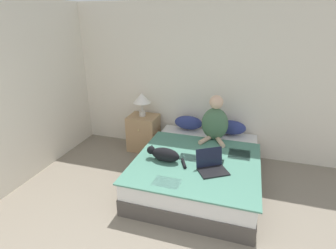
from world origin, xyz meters
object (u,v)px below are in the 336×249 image
Objects in this scene: pillow_near at (188,123)px; person_sitting at (215,121)px; pillow_far at (231,127)px; laptop_open at (212,166)px; nightstand at (144,133)px; table_lamp at (142,99)px; cat_tabby at (164,154)px; bed at (198,169)px.

person_sitting reaches higher than pillow_near.
laptop_open reaches higher than pillow_far.
table_lamp reaches higher than nightstand.
pillow_far is at bearing 3.05° from nightstand.
person_sitting is 0.99m from laptop_open.
laptop_open is (0.65, -0.06, -0.04)m from cat_tabby.
person_sitting reaches higher than laptop_open.
person_sitting is 1.07m from cat_tabby.
person_sitting reaches higher than table_lamp.
table_lamp is (-0.83, -0.07, 0.38)m from pillow_near.
person_sitting is 1.35m from table_lamp.
nightstand is 1.55× the size of table_lamp.
nightstand reaches higher than bed.
bed is 3.12× the size of nightstand.
pillow_far is at bearing -117.80° from cat_tabby.
person_sitting is 1.74× the size of table_lamp.
bed is 0.81m from person_sitting.
person_sitting is (-0.24, -0.29, 0.19)m from pillow_far.
laptop_open is at bearing -83.72° from person_sitting.
pillow_far is 0.67× the size of person_sitting.
laptop_open is 1.83m from nightstand.
pillow_near is (-0.37, 0.87, 0.35)m from bed.
pillow_far is 1.05× the size of laptop_open.
person_sitting is at bearing 64.19° from laptop_open.
cat_tabby is 1.35m from nightstand.
bed is 0.62m from cat_tabby.
table_lamp reaches higher than cat_tabby.
cat_tabby is at bearing -55.12° from table_lamp.
laptop_open is 1.10× the size of table_lamp.
pillow_far is 1.61m from table_lamp.
nightstand is at bearing -30.72° from table_lamp.
cat_tabby is (-0.43, -0.30, 0.33)m from bed.
pillow_near reaches higher than nightstand.
laptop_open reaches higher than cat_tabby.
cat_tabby is at bearing -55.41° from nightstand.
pillow_far is 0.75× the size of nightstand.
table_lamp is (-1.42, 1.16, 0.44)m from laptop_open.
cat_tabby is at bearing -123.89° from pillow_far.
table_lamp is (-0.77, 1.10, 0.40)m from cat_tabby.
pillow_near is at bearing 180.00° from pillow_far.
pillow_near is 0.73m from pillow_far.
laptop_open is at bearing -64.36° from pillow_near.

